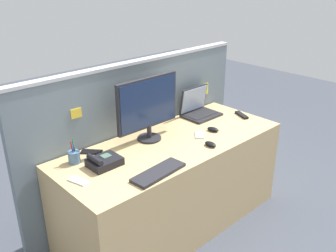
{
  "coord_description": "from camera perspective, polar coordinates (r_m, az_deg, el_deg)",
  "views": [
    {
      "loc": [
        -1.78,
        -1.84,
        1.99
      ],
      "look_at": [
        0.0,
        0.05,
        0.87
      ],
      "focal_mm": 39.94,
      "sensor_mm": 36.0,
      "label": 1
    }
  ],
  "objects": [
    {
      "name": "desk",
      "position": [
        3.03,
        0.66,
        -8.88
      ],
      "size": [
        1.84,
        0.74,
        0.75
      ],
      "primitive_type": "cube",
      "color": "tan",
      "rests_on": "ground_plane"
    },
    {
      "name": "cubicle_divider",
      "position": [
        3.16,
        -4.45,
        -1.6
      ],
      "size": [
        2.17,
        0.08,
        1.31
      ],
      "color": "slate",
      "rests_on": "ground_plane"
    },
    {
      "name": "keyboard_main",
      "position": [
        2.43,
        -1.46,
        -7.09
      ],
      "size": [
        0.4,
        0.17,
        0.02
      ],
      "primitive_type": "cube",
      "rotation": [
        0.0,
        0.0,
        0.09
      ],
      "color": "#232328",
      "rests_on": "desk"
    },
    {
      "name": "computer_mouse_right_hand",
      "position": [
        2.8,
        6.5,
        -2.77
      ],
      "size": [
        0.06,
        0.1,
        0.03
      ],
      "primitive_type": "ellipsoid",
      "rotation": [
        0.0,
        0.0,
        -0.05
      ],
      "color": "black",
      "rests_on": "desk"
    },
    {
      "name": "tv_remote",
      "position": [
        3.4,
        11.17,
        1.66
      ],
      "size": [
        0.11,
        0.17,
        0.02
      ],
      "primitive_type": "cube",
      "rotation": [
        0.0,
        0.0,
        -0.4
      ],
      "color": "black",
      "rests_on": "desk"
    },
    {
      "name": "ground_plane",
      "position": [
        3.24,
        0.62,
        -14.47
      ],
      "size": [
        10.0,
        10.0,
        0.0
      ],
      "primitive_type": "plane",
      "color": "#424751"
    },
    {
      "name": "desktop_monitor",
      "position": [
        2.8,
        -3.09,
        3.11
      ],
      "size": [
        0.56,
        0.18,
        0.49
      ],
      "color": "#232328",
      "rests_on": "desk"
    },
    {
      "name": "pen_cup",
      "position": [
        2.62,
        -14.13,
        -4.57
      ],
      "size": [
        0.08,
        0.08,
        0.18
      ],
      "color": "#4C7093",
      "rests_on": "desk"
    },
    {
      "name": "laptop",
      "position": [
        3.35,
        4.61,
        2.72
      ],
      "size": [
        0.32,
        0.25,
        0.25
      ],
      "color": "#232328",
      "rests_on": "desk"
    },
    {
      "name": "cell_phone_white_slab",
      "position": [
        2.42,
        -13.46,
        -8.17
      ],
      "size": [
        0.09,
        0.15,
        0.01
      ],
      "primitive_type": "cube",
      "rotation": [
        0.0,
        0.0,
        0.26
      ],
      "color": "silver",
      "rests_on": "desk"
    },
    {
      "name": "cell_phone_silver_slab",
      "position": [
        2.97,
        4.8,
        -1.37
      ],
      "size": [
        0.14,
        0.14,
        0.01
      ],
      "primitive_type": "cube",
      "rotation": [
        0.0,
        0.0,
        -0.78
      ],
      "color": "#B7BAC1",
      "rests_on": "desk"
    },
    {
      "name": "cell_phone_black_slab",
      "position": [
        2.75,
        -11.59,
        -3.88
      ],
      "size": [
        0.15,
        0.16,
        0.01
      ],
      "primitive_type": "cube",
      "rotation": [
        0.0,
        0.0,
        0.71
      ],
      "color": "black",
      "rests_on": "desk"
    },
    {
      "name": "desk_phone",
      "position": [
        2.55,
        -9.78,
        -5.39
      ],
      "size": [
        0.21,
        0.17,
        0.09
      ],
      "color": "black",
      "rests_on": "desk"
    },
    {
      "name": "computer_mouse_left_hand",
      "position": [
        3.05,
        6.88,
        -0.51
      ],
      "size": [
        0.08,
        0.11,
        0.03
      ],
      "primitive_type": "ellipsoid",
      "rotation": [
        0.0,
        0.0,
        0.21
      ],
      "color": "black",
      "rests_on": "desk"
    }
  ]
}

